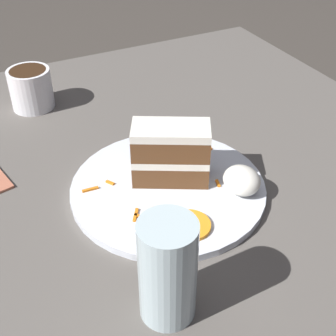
{
  "coord_description": "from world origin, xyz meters",
  "views": [
    {
      "loc": [
        -0.51,
        0.18,
        0.46
      ],
      "look_at": [
        -0.05,
        -0.05,
        0.07
      ],
      "focal_mm": 50.0,
      "sensor_mm": 36.0,
      "label": 1
    }
  ],
  "objects_px": {
    "cake_slice": "(171,153)",
    "orange_garnish": "(189,225)",
    "plate": "(168,188)",
    "drinking_glass": "(168,276)",
    "cream_dollop": "(242,180)",
    "coffee_mug": "(31,87)"
  },
  "relations": [
    {
      "from": "plate",
      "to": "drinking_glass",
      "type": "distance_m",
      "value": 0.21
    },
    {
      "from": "cake_slice",
      "to": "orange_garnish",
      "type": "bearing_deg",
      "value": -166.12
    },
    {
      "from": "plate",
      "to": "drinking_glass",
      "type": "height_order",
      "value": "drinking_glass"
    },
    {
      "from": "cake_slice",
      "to": "cream_dollop",
      "type": "distance_m",
      "value": 0.1
    },
    {
      "from": "cake_slice",
      "to": "orange_garnish",
      "type": "distance_m",
      "value": 0.11
    },
    {
      "from": "cake_slice",
      "to": "drinking_glass",
      "type": "bearing_deg",
      "value": -179.75
    },
    {
      "from": "plate",
      "to": "orange_garnish",
      "type": "height_order",
      "value": "orange_garnish"
    },
    {
      "from": "plate",
      "to": "cream_dollop",
      "type": "height_order",
      "value": "cream_dollop"
    },
    {
      "from": "plate",
      "to": "drinking_glass",
      "type": "bearing_deg",
      "value": 153.27
    },
    {
      "from": "orange_garnish",
      "to": "plate",
      "type": "bearing_deg",
      "value": -9.22
    },
    {
      "from": "orange_garnish",
      "to": "coffee_mug",
      "type": "bearing_deg",
      "value": 13.14
    },
    {
      "from": "coffee_mug",
      "to": "plate",
      "type": "bearing_deg",
      "value": -161.29
    },
    {
      "from": "plate",
      "to": "cream_dollop",
      "type": "xyz_separation_m",
      "value": [
        -0.06,
        -0.09,
        0.02
      ]
    },
    {
      "from": "cream_dollop",
      "to": "cake_slice",
      "type": "bearing_deg",
      "value": 46.62
    },
    {
      "from": "cream_dollop",
      "to": "orange_garnish",
      "type": "distance_m",
      "value": 0.11
    },
    {
      "from": "cake_slice",
      "to": "drinking_glass",
      "type": "relative_size",
      "value": 0.95
    },
    {
      "from": "cream_dollop",
      "to": "orange_garnish",
      "type": "bearing_deg",
      "value": 107.49
    },
    {
      "from": "cream_dollop",
      "to": "orange_garnish",
      "type": "xyz_separation_m",
      "value": [
        -0.03,
        0.1,
        -0.02
      ]
    },
    {
      "from": "cake_slice",
      "to": "coffee_mug",
      "type": "relative_size",
      "value": 1.57
    },
    {
      "from": "cream_dollop",
      "to": "orange_garnish",
      "type": "relative_size",
      "value": 0.98
    },
    {
      "from": "plate",
      "to": "coffee_mug",
      "type": "relative_size",
      "value": 3.64
    },
    {
      "from": "orange_garnish",
      "to": "coffee_mug",
      "type": "relative_size",
      "value": 0.74
    }
  ]
}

